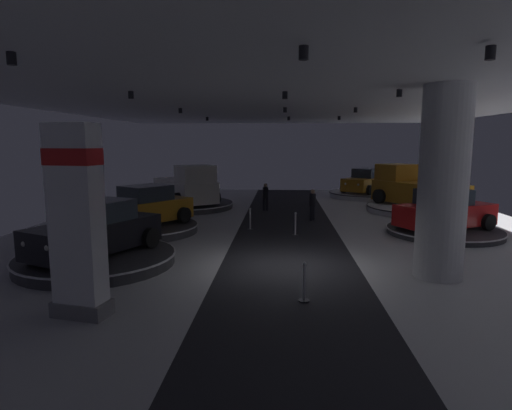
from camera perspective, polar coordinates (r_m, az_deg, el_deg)
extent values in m
cube|color=silver|center=(13.55, 4.53, -8.39)|extent=(24.00, 44.00, 0.05)
cube|color=#232328|center=(13.54, 4.53, -8.27)|extent=(4.40, 44.00, 0.01)
cube|color=silver|center=(13.08, 4.82, 15.69)|extent=(24.00, 44.00, 0.10)
cylinder|color=black|center=(8.67, -30.29, 16.82)|extent=(0.16, 0.16, 0.22)
cylinder|color=black|center=(13.56, -16.64, 14.14)|extent=(0.16, 0.16, 0.22)
cylinder|color=black|center=(19.46, -10.25, 12.51)|extent=(0.16, 0.16, 0.22)
cylinder|color=black|center=(25.71, -6.65, 11.56)|extent=(0.16, 0.16, 0.22)
cylinder|color=black|center=(7.19, 6.49, 19.86)|extent=(0.16, 0.16, 0.22)
cylinder|color=black|center=(13.14, 3.95, 14.66)|extent=(0.16, 0.16, 0.22)
cylinder|color=black|center=(18.79, 3.96, 12.77)|extent=(0.16, 0.16, 0.22)
cylinder|color=black|center=(25.25, 4.47, 11.65)|extent=(0.16, 0.16, 0.22)
cylinder|color=black|center=(8.08, 29.25, 17.59)|extent=(0.16, 0.16, 0.22)
cylinder|color=black|center=(13.23, 18.89, 14.19)|extent=(0.16, 0.16, 0.22)
cylinder|color=black|center=(19.27, 13.37, 12.46)|extent=(0.16, 0.16, 0.22)
cylinder|color=black|center=(25.21, 11.23, 11.52)|extent=(0.16, 0.16, 0.22)
cylinder|color=silver|center=(13.06, 24.08, 2.69)|extent=(1.36, 1.36, 5.50)
cube|color=slate|center=(10.57, -22.53, -12.81)|extent=(1.37, 0.89, 0.35)
cube|color=white|center=(10.02, -23.22, -1.21)|extent=(1.19, 0.77, 3.96)
cube|color=red|center=(9.90, -23.65, 6.04)|extent=(1.22, 0.80, 0.36)
cylinder|color=#333338|center=(25.76, -9.65, 0.00)|extent=(5.80, 5.80, 0.34)
cylinder|color=white|center=(25.74, -9.65, 0.31)|extent=(5.91, 5.91, 0.05)
cube|color=silver|center=(25.64, -9.70, 2.04)|extent=(4.74, 5.55, 1.20)
cube|color=silver|center=(23.98, -8.26, 4.15)|extent=(2.53, 2.48, 1.00)
cube|color=#28333D|center=(24.45, -8.73, 4.22)|extent=(1.48, 1.06, 0.75)
cylinder|color=black|center=(24.46, -5.51, 1.03)|extent=(0.71, 0.85, 0.84)
cylinder|color=black|center=(23.55, -10.68, 0.64)|extent=(0.71, 0.85, 0.84)
cylinder|color=black|center=(27.83, -8.84, 1.87)|extent=(0.71, 0.85, 0.84)
cylinder|color=black|center=(27.03, -13.45, 1.54)|extent=(0.71, 0.85, 0.84)
cylinder|color=#333338|center=(14.50, -20.79, -6.94)|extent=(4.89, 4.89, 0.37)
cylinder|color=white|center=(14.46, -20.82, -6.35)|extent=(4.99, 4.99, 0.05)
cube|color=black|center=(14.32, -20.95, -3.87)|extent=(3.36, 4.57, 0.90)
cube|color=#2D3842|center=(14.28, -20.66, -0.83)|extent=(2.20, 2.37, 0.70)
cylinder|color=black|center=(12.74, -22.70, -6.70)|extent=(0.48, 0.71, 0.68)
cylinder|color=black|center=(14.30, -27.87, -5.42)|extent=(0.48, 0.71, 0.68)
cylinder|color=black|center=(14.66, -14.11, -4.36)|extent=(0.48, 0.71, 0.68)
cylinder|color=black|center=(16.03, -19.47, -3.50)|extent=(0.48, 0.71, 0.68)
sphere|color=white|center=(12.67, -26.46, -5.23)|extent=(0.18, 0.18, 0.18)
sphere|color=white|center=(13.47, -28.95, -4.64)|extent=(0.18, 0.18, 0.18)
cylinder|color=silver|center=(25.61, 21.12, -0.50)|extent=(5.56, 5.57, 0.34)
cylinder|color=black|center=(25.59, 21.13, -0.19)|extent=(5.68, 5.68, 0.05)
cube|color=#B77519|center=(25.50, 21.23, 1.54)|extent=(4.58, 5.61, 1.20)
cube|color=#B77519|center=(26.53, 18.56, 4.20)|extent=(2.51, 2.45, 1.00)
cube|color=#28333D|center=(26.19, 19.37, 4.12)|extent=(1.53, 0.99, 0.75)
cylinder|color=black|center=(25.93, 16.38, 1.15)|extent=(0.68, 0.86, 0.84)
cylinder|color=black|center=(27.63, 19.86, 1.41)|extent=(0.68, 0.86, 0.84)
cylinder|color=black|center=(23.46, 22.75, 0.10)|extent=(0.68, 0.86, 0.84)
cylinder|color=black|center=(25.33, 26.10, 0.46)|extent=(0.68, 0.86, 0.84)
cylinder|color=#333338|center=(19.75, 24.16, -3.30)|extent=(4.69, 4.69, 0.25)
cylinder|color=white|center=(19.74, 24.18, -3.03)|extent=(4.79, 4.79, 0.05)
cube|color=red|center=(19.63, 24.29, -1.20)|extent=(4.56, 3.53, 0.90)
cube|color=#2D3842|center=(19.41, 24.13, 0.95)|extent=(2.40, 2.26, 0.70)
cylinder|color=black|center=(21.38, 24.83, -1.23)|extent=(0.71, 0.51, 0.68)
cylinder|color=black|center=(20.14, 29.08, -2.07)|extent=(0.71, 0.51, 0.68)
cylinder|color=black|center=(19.34, 19.21, -1.86)|extent=(0.71, 0.51, 0.68)
cylinder|color=black|center=(17.97, 23.55, -2.86)|extent=(0.71, 0.51, 0.68)
sphere|color=white|center=(21.48, 27.01, -0.29)|extent=(0.18, 0.18, 0.18)
sphere|color=white|center=(20.88, 29.10, -0.67)|extent=(0.18, 0.18, 0.18)
cylinder|color=silver|center=(31.48, 14.68, 1.38)|extent=(5.16, 5.16, 0.36)
cylinder|color=black|center=(31.46, 14.69, 1.66)|extent=(5.27, 5.27, 0.05)
cube|color=#B77519|center=(31.39, 14.73, 2.82)|extent=(4.01, 4.41, 0.90)
cube|color=#2D3842|center=(31.46, 14.90, 4.19)|extent=(2.40, 2.46, 0.70)
cylinder|color=black|center=(29.70, 15.17, 1.97)|extent=(0.59, 0.67, 0.68)
cylinder|color=black|center=(30.64, 11.83, 2.28)|extent=(0.59, 0.67, 0.68)
cylinder|color=black|center=(32.27, 17.45, 2.37)|extent=(0.59, 0.67, 0.68)
cylinder|color=black|center=(33.14, 14.30, 2.65)|extent=(0.59, 0.67, 0.68)
sphere|color=white|center=(29.34, 13.77, 2.70)|extent=(0.18, 0.18, 0.18)
sphere|color=white|center=(29.81, 12.09, 2.84)|extent=(0.18, 0.18, 0.18)
cylinder|color=#333338|center=(19.05, -14.91, -3.10)|extent=(4.60, 4.60, 0.35)
cylinder|color=white|center=(19.02, -14.92, -2.67)|extent=(4.69, 4.69, 0.05)
cube|color=#B77519|center=(18.91, -15.00, -0.76)|extent=(3.86, 4.48, 0.90)
cube|color=#2D3842|center=(18.90, -14.72, 1.53)|extent=(2.36, 2.45, 0.70)
cylinder|color=black|center=(17.33, -16.72, -2.56)|extent=(0.57, 0.69, 0.68)
cylinder|color=black|center=(18.97, -20.23, -1.79)|extent=(0.57, 0.69, 0.68)
cylinder|color=black|center=(19.09, -9.74, -1.33)|extent=(0.57, 0.69, 0.68)
cylinder|color=black|center=(20.59, -13.49, -0.73)|extent=(0.57, 0.69, 0.68)
sphere|color=white|center=(17.33, -19.44, -1.40)|extent=(0.18, 0.18, 0.18)
sphere|color=white|center=(18.16, -21.13, -1.05)|extent=(0.18, 0.18, 0.18)
cylinder|color=black|center=(21.29, 7.50, -1.08)|extent=(0.14, 0.14, 0.80)
cylinder|color=black|center=(21.41, 7.84, -1.04)|extent=(0.14, 0.14, 0.80)
cylinder|color=black|center=(21.25, 7.71, 0.70)|extent=(0.32, 0.32, 0.62)
sphere|color=tan|center=(21.20, 7.73, 1.82)|extent=(0.22, 0.22, 0.22)
cylinder|color=black|center=(24.31, 1.50, 0.17)|extent=(0.14, 0.14, 0.80)
cylinder|color=black|center=(24.28, 1.09, 0.16)|extent=(0.14, 0.14, 0.80)
cylinder|color=black|center=(24.21, 1.30, 1.71)|extent=(0.32, 0.32, 0.62)
sphere|color=tan|center=(24.16, 1.30, 2.70)|extent=(0.22, 0.22, 0.22)
cylinder|color=#333338|center=(10.72, 6.53, -12.79)|extent=(0.28, 0.28, 0.04)
cylinder|color=#B2B2B7|center=(10.56, 6.57, -10.46)|extent=(0.07, 0.07, 0.96)
sphere|color=#B2B2B7|center=(10.42, 6.61, -7.96)|extent=(0.10, 0.10, 0.10)
cylinder|color=#333338|center=(18.99, -0.78, -3.33)|extent=(0.28, 0.28, 0.04)
cylinder|color=#B2B2B7|center=(18.90, -0.79, -1.97)|extent=(0.07, 0.07, 0.96)
sphere|color=#B2B2B7|center=(18.82, -0.79, -0.53)|extent=(0.10, 0.10, 0.10)
cylinder|color=#333338|center=(17.91, 5.36, -4.09)|extent=(0.28, 0.28, 0.04)
cylinder|color=#B2B2B7|center=(17.81, 5.38, -2.65)|extent=(0.07, 0.07, 0.96)
sphere|color=#B2B2B7|center=(17.73, 5.40, -1.12)|extent=(0.10, 0.10, 0.10)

